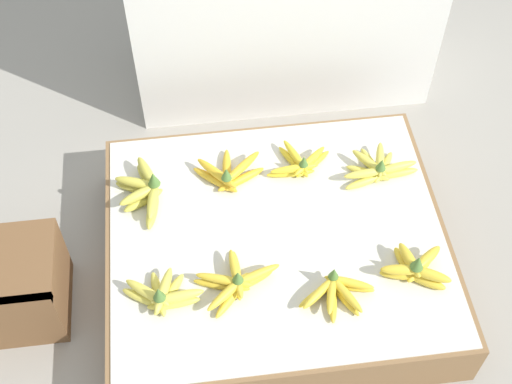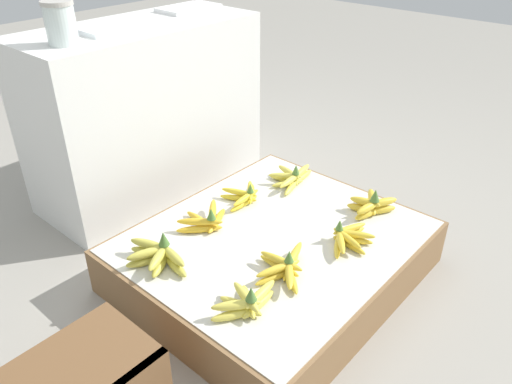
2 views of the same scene
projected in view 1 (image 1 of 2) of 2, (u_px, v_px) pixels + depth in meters
ground_plane at (276, 267)px, 2.23m from camera, size 10.00×10.00×0.00m
display_platform at (276, 252)px, 2.16m from camera, size 1.00×0.87×0.18m
banana_bunch_front_left at (162, 296)px, 1.93m from camera, size 0.23×0.15×0.10m
banana_bunch_front_midleft at (235, 282)px, 1.96m from camera, size 0.25×0.21×0.09m
banana_bunch_front_midright at (336, 291)px, 1.94m from camera, size 0.23×0.15×0.09m
banana_bunch_front_right at (415, 268)px, 1.98m from camera, size 0.19×0.17×0.11m
banana_bunch_middle_left at (145, 190)px, 2.15m from camera, size 0.15×0.26×0.11m
banana_bunch_middle_midleft at (228, 174)px, 2.19m from camera, size 0.23×0.19×0.10m
banana_bunch_middle_midright at (300, 164)px, 2.22m from camera, size 0.22×0.16×0.08m
banana_bunch_middle_right at (377, 169)px, 2.21m from camera, size 0.24×0.17×0.09m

